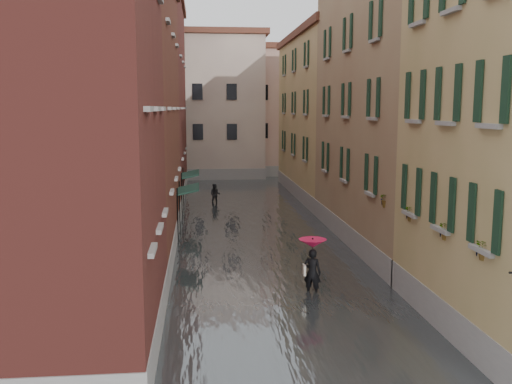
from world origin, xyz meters
name	(u,v)px	position (x,y,z in m)	size (l,w,h in m)	color
ground	(291,316)	(0.00, 0.00, 0.00)	(120.00, 120.00, 0.00)	#565658
floodwater	(253,228)	(0.00, 13.00, 0.10)	(10.00, 60.00, 0.20)	#4C5154
building_left_near	(36,112)	(-7.00, -2.00, 6.50)	(6.00, 8.00, 13.00)	maroon
building_left_mid	(106,116)	(-7.00, 9.00, 6.25)	(6.00, 14.00, 12.50)	brown
building_left_far	(140,102)	(-7.00, 24.00, 7.00)	(6.00, 16.00, 14.00)	maroon
building_right_mid	(409,110)	(7.00, 9.00, 6.50)	(6.00, 14.00, 13.00)	#9E8560
building_right_far	(334,120)	(7.00, 24.00, 5.75)	(6.00, 16.00, 11.50)	#9F8D52
building_end_cream	(198,109)	(-3.00, 38.00, 6.50)	(12.00, 9.00, 13.00)	beige
building_end_pink	(288,114)	(6.00, 40.00, 6.00)	(10.00, 9.00, 12.00)	tan
awning_near	(187,191)	(-3.49, 11.37, 2.46)	(1.09, 2.75, 2.80)	#152F25
awning_far	(190,175)	(-3.48, 17.95, 2.47)	(1.09, 3.14, 2.80)	#152F25
window_planters	(428,210)	(4.12, -0.68, 3.51)	(0.59, 8.34, 0.84)	brown
pedestrian_main	(312,261)	(1.05, 1.90, 1.27)	(1.00, 1.00, 2.06)	black
pedestrian_far	(215,194)	(-1.85, 21.31, 0.74)	(0.72, 0.56, 1.48)	black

